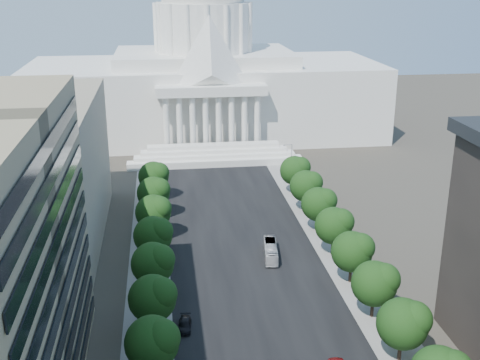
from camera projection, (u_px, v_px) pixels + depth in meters
name	position (u px, v px, depth m)	size (l,w,h in m)	color
road_asphalt	(241.00, 246.00, 126.13)	(30.00, 260.00, 0.01)	black
sidewalk_left	(150.00, 251.00, 123.76)	(8.00, 260.00, 0.02)	gray
sidewalk_right	(329.00, 241.00, 128.50)	(8.00, 260.00, 0.02)	gray
capitol	(204.00, 77.00, 208.53)	(120.00, 56.00, 73.00)	white
office_block_left_far	(5.00, 173.00, 124.62)	(38.00, 52.00, 30.00)	gray
tree_l_d	(154.00, 342.00, 82.29)	(7.79, 7.60, 9.97)	#33261C
tree_l_e	(154.00, 297.00, 93.53)	(7.79, 7.60, 9.97)	#33261C
tree_l_f	(154.00, 262.00, 104.78)	(7.79, 7.60, 9.97)	#33261C
tree_l_g	(155.00, 234.00, 116.02)	(7.79, 7.60, 9.97)	#33261C
tree_l_h	(155.00, 211.00, 127.27)	(7.79, 7.60, 9.97)	#33261C
tree_l_i	(155.00, 192.00, 138.51)	(7.79, 7.60, 9.97)	#33261C
tree_l_j	(155.00, 176.00, 149.76)	(7.79, 7.60, 9.97)	#33261C
tree_r_d	(405.00, 322.00, 86.78)	(7.79, 7.60, 9.97)	#33261C
tree_r_e	(377.00, 282.00, 98.02)	(7.79, 7.60, 9.97)	#33261C
tree_r_f	(354.00, 251.00, 109.27)	(7.79, 7.60, 9.97)	#33261C
tree_r_g	(335.00, 225.00, 120.51)	(7.79, 7.60, 9.97)	#33261C
tree_r_h	(320.00, 203.00, 131.76)	(7.79, 7.60, 9.97)	#33261C
tree_r_i	(307.00, 185.00, 143.00)	(7.79, 7.60, 9.97)	#33261C
tree_r_j	(296.00, 170.00, 154.25)	(7.79, 7.60, 9.97)	#33261C
streetlight_c	(385.00, 285.00, 98.61)	(2.61, 0.44, 9.00)	gray
streetlight_d	(341.00, 225.00, 122.03)	(2.61, 0.44, 9.00)	gray
streetlight_e	(311.00, 184.00, 145.46)	(2.61, 0.44, 9.00)	gray
streetlight_f	(290.00, 155.00, 168.89)	(2.61, 0.44, 9.00)	gray
car_dark_b	(185.00, 325.00, 96.54)	(2.03, 4.99, 1.45)	black
city_bus	(271.00, 251.00, 120.68)	(2.43, 10.37, 2.89)	silver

